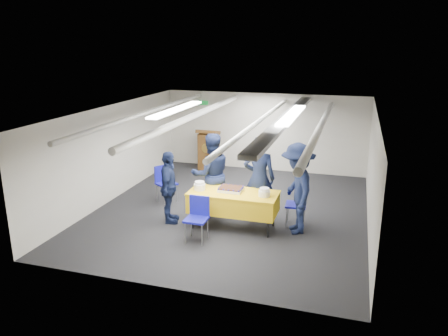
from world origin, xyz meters
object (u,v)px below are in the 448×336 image
Objects in this scene: chair_near at (198,214)px; sailor_d at (297,189)px; chair_right at (300,202)px; sailor_b at (211,174)px; serving_table at (233,202)px; chair_left at (164,180)px; sheet_cake at (231,189)px; sailor_a at (259,178)px; podium at (209,149)px; sailor_c at (169,188)px.

chair_near is 2.04m from sailor_d.
chair_right is at bearing 34.93° from chair_near.
sailor_b is 1.00× the size of sailor_d.
chair_left is (-2.03, 1.04, -0.03)m from serving_table.
sailor_d is (1.35, 0.10, 0.11)m from sheet_cake.
sheet_cake is at bearing 41.28° from sailor_a.
sailor_d reaches higher than sheet_cake.
chair_near is 1.66m from sailor_a.
sailor_b reaches higher than chair_right.
sailor_d is at bearing 136.74° from sailor_b.
chair_near is at bearing -117.32° from sheet_cake.
sailor_d is (0.86, -0.40, -0.01)m from sailor_a.
chair_near is 2.20m from chair_right.
chair_near is (-0.50, -0.76, -0.03)m from serving_table.
sailor_a is at bearing -55.86° from podium.
sailor_c is (-2.68, -0.63, 0.25)m from chair_right.
podium is at bearing 115.58° from serving_table.
serving_table is 0.98× the size of sailor_a.
sailor_a reaches higher than serving_table.
sailor_c is at bearing -61.27° from chair_left.
sailor_d is (1.27, 0.17, 0.36)m from serving_table.
sailor_a is (0.91, 1.33, 0.40)m from chair_near.
chair_left is 2.51m from sailor_a.
sheet_cake is at bearing -162.51° from chair_right.
sailor_a reaches higher than chair_left.
sailor_a is (0.48, 0.50, 0.12)m from sheet_cake.
sheet_cake is 1.47m from chair_right.
sailor_c reaches higher than serving_table.
sheet_cake is 4.32m from podium.
sailor_d reaches higher than podium.
chair_left is 3.43m from sailor_d.
chair_near is 1.42m from sailor_b.
sailor_d is at bearing 27.66° from chair_near.
sailor_a is at bearing 46.27° from sheet_cake.
chair_near and chair_right have the same top height.
sailor_a is (2.31, -3.41, 0.32)m from podium.
sailor_b is at bearing 97.50° from chair_near.
chair_right is (1.81, 1.26, 0.00)m from chair_near.
chair_right is at bearing 154.74° from sailor_d.
sailor_d is (3.17, -3.81, 0.31)m from podium.
sailor_c reaches higher than chair_near.
chair_right is 1.00× the size of chair_left.
chair_near is at bearing -145.07° from chair_right.
chair_left is at bearing 153.30° from sheet_cake.
serving_table is at bearing -40.56° from sheet_cake.
sailor_b is 2.00m from sailor_d.
sailor_c is at bearing -82.75° from podium.
serving_table is 0.91m from chair_near.
serving_table is at bearing -159.14° from chair_right.
sailor_b reaches higher than sailor_c.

